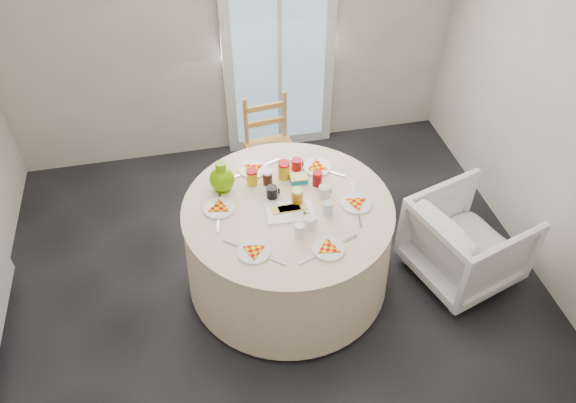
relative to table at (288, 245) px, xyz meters
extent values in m
plane|color=black|center=(-0.12, -0.24, -0.38)|extent=(4.00, 4.00, 0.00)
cube|color=#BCB5A3|center=(-0.12, 1.76, 0.93)|extent=(4.00, 0.02, 2.60)
cube|color=silver|center=(0.28, 1.71, 0.68)|extent=(1.00, 0.08, 2.10)
cylinder|color=#F9E5BD|center=(0.00, 0.00, 0.00)|extent=(1.48, 1.48, 0.75)
imported|color=white|center=(1.30, -0.21, 0.02)|extent=(0.85, 0.88, 0.74)
cube|color=#0E8697|center=(0.13, 0.24, 0.41)|extent=(0.13, 0.09, 0.05)
camera|label=1|loc=(-0.58, -2.69, 2.98)|focal=35.00mm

